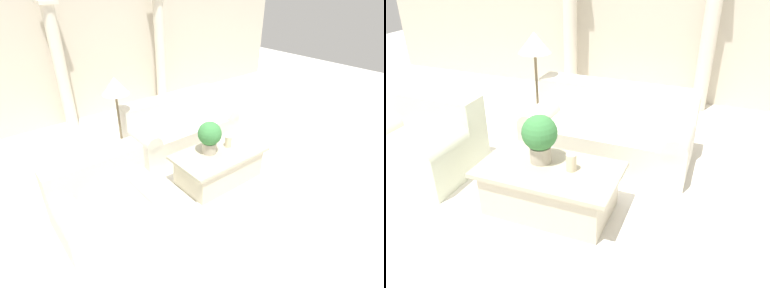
# 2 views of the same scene
# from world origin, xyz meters

# --- Properties ---
(ground_plane) EXTENTS (16.00, 16.00, 0.00)m
(ground_plane) POSITION_xyz_m (0.00, 0.00, 0.00)
(ground_plane) COLOR silver
(sofa_long) EXTENTS (1.96, 0.95, 0.85)m
(sofa_long) POSITION_xyz_m (0.26, 0.75, 0.34)
(sofa_long) COLOR beige
(sofa_long) RESTS_ON ground_plane
(loveseat) EXTENTS (1.21, 0.95, 0.85)m
(loveseat) POSITION_xyz_m (-1.65, -0.34, 0.35)
(loveseat) COLOR beige
(loveseat) RESTS_ON ground_plane
(coffee_table) EXTENTS (1.35, 0.76, 0.48)m
(coffee_table) POSITION_xyz_m (0.04, -0.52, 0.24)
(coffee_table) COLOR beige
(coffee_table) RESTS_ON ground_plane
(potted_plant) EXTENTS (0.34, 0.34, 0.48)m
(potted_plant) POSITION_xyz_m (-0.08, -0.44, 0.75)
(potted_plant) COLOR #B2A893
(potted_plant) RESTS_ON coffee_table
(pillar_candle) EXTENTS (0.10, 0.10, 0.17)m
(pillar_candle) POSITION_xyz_m (0.25, -0.48, 0.56)
(pillar_candle) COLOR beige
(pillar_candle) RESTS_ON coffee_table
(floor_lamp) EXTENTS (0.42, 0.42, 1.40)m
(floor_lamp) POSITION_xyz_m (-0.80, 0.92, 1.22)
(floor_lamp) COLOR brown
(floor_lamp) RESTS_ON ground_plane
(column_left) EXTENTS (0.32, 0.32, 2.35)m
(column_left) POSITION_xyz_m (-1.06, 2.67, 1.20)
(column_left) COLOR beige
(column_left) RESTS_ON ground_plane
(column_right) EXTENTS (0.32, 0.32, 2.35)m
(column_right) POSITION_xyz_m (1.15, 2.67, 1.20)
(column_right) COLOR beige
(column_right) RESTS_ON ground_plane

